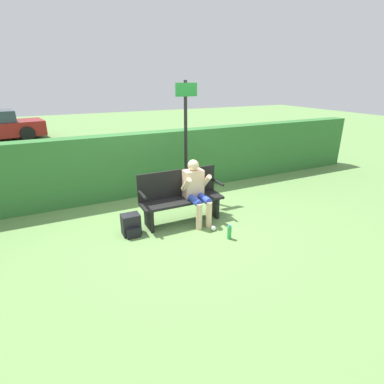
{
  "coord_description": "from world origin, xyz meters",
  "views": [
    {
      "loc": [
        -2.04,
        -4.63,
        2.51
      ],
      "look_at": [
        0.15,
        -0.1,
        0.6
      ],
      "focal_mm": 28.0,
      "sensor_mm": 36.0,
      "label": 1
    }
  ],
  "objects": [
    {
      "name": "litter_crumple",
      "position": [
        0.34,
        -0.57,
        0.04
      ],
      "size": [
        0.09,
        0.09,
        0.09
      ],
      "color": "silver",
      "rests_on": "ground"
    },
    {
      "name": "hedge_back",
      "position": [
        0.0,
        1.75,
        0.7
      ],
      "size": [
        12.0,
        0.39,
        1.4
      ],
      "color": "#337033",
      "rests_on": "ground"
    },
    {
      "name": "park_bench",
      "position": [
        0.0,
        0.07,
        0.47
      ],
      "size": [
        1.54,
        0.44,
        0.95
      ],
      "color": "black",
      "rests_on": "ground"
    },
    {
      "name": "water_bottle",
      "position": [
        0.44,
        -0.94,
        0.12
      ],
      "size": [
        0.07,
        0.07,
        0.25
      ],
      "color": "green",
      "rests_on": "ground"
    },
    {
      "name": "signpost",
      "position": [
        0.58,
        1.09,
        1.45
      ],
      "size": [
        0.47,
        0.09,
        2.49
      ],
      "color": "black",
      "rests_on": "ground"
    },
    {
      "name": "ground_plane",
      "position": [
        0.0,
        0.0,
        0.0
      ],
      "size": [
        40.0,
        40.0,
        0.0
      ],
      "primitive_type": "plane",
      "color": "#668E4C"
    },
    {
      "name": "person_seated",
      "position": [
        0.24,
        -0.07,
        0.63
      ],
      "size": [
        0.49,
        0.6,
        1.15
      ],
      "color": "beige",
      "rests_on": "ground"
    },
    {
      "name": "backpack",
      "position": [
        -0.99,
        -0.08,
        0.17
      ],
      "size": [
        0.31,
        0.31,
        0.36
      ],
      "color": "black",
      "rests_on": "ground"
    }
  ]
}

